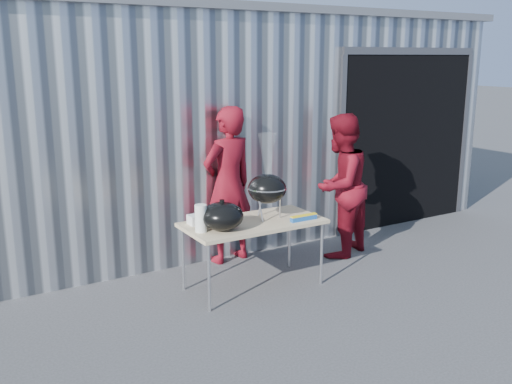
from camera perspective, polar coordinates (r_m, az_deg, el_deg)
ground at (r=5.79m, az=2.66°, el=-11.88°), size 80.00×80.00×0.00m
building at (r=9.77m, az=-7.74°, el=7.79°), size 8.20×6.20×3.10m
folding_table at (r=6.13m, az=-0.28°, el=-3.31°), size 1.50×0.75×0.75m
kettle_grill at (r=6.13m, az=1.12°, el=1.12°), size 0.43×0.43×0.93m
grill_lid at (r=5.80m, az=-3.40°, el=-2.43°), size 0.44×0.44×0.32m
paper_towels at (r=5.75m, az=-5.54°, el=-2.63°), size 0.12×0.12×0.28m
white_tub at (r=6.05m, az=-5.81°, el=-2.74°), size 0.20×0.15×0.10m
foil_box at (r=6.17m, az=4.79°, el=-2.57°), size 0.32×0.06×0.06m
person_cook at (r=6.91m, az=-2.79°, el=0.69°), size 0.76×0.57×1.91m
person_bystander at (r=7.19m, az=8.39°, el=0.62°), size 1.07×0.96×1.80m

